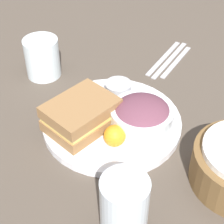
{
  "coord_description": "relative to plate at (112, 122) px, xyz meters",
  "views": [
    {
      "loc": [
        0.36,
        0.46,
        0.54
      ],
      "look_at": [
        0.0,
        0.0,
        0.04
      ],
      "focal_mm": 60.0,
      "sensor_mm": 36.0,
      "label": 1
    }
  ],
  "objects": [
    {
      "name": "spoon",
      "position": [
        -0.28,
        -0.09,
        -0.01
      ],
      "size": [
        0.16,
        0.07,
        0.01
      ],
      "primitive_type": "cube",
      "rotation": [
        0.0,
        0.0,
        3.5
      ],
      "color": "#B2B2B7",
      "rests_on": "ground_plane"
    },
    {
      "name": "drink_glass",
      "position": [
        0.14,
        0.21,
        0.05
      ],
      "size": [
        0.07,
        0.07,
        0.12
      ],
      "primitive_type": "cylinder",
      "color": "silver",
      "rests_on": "ground_plane"
    },
    {
      "name": "knife",
      "position": [
        -0.27,
        -0.1,
        -0.01
      ],
      "size": [
        0.19,
        0.08,
        0.01
      ],
      "primitive_type": "cube",
      "rotation": [
        0.0,
        0.0,
        3.5
      ],
      "color": "#B2B2B7",
      "rests_on": "ground_plane"
    },
    {
      "name": "salad_bowl",
      "position": [
        -0.03,
        0.05,
        0.04
      ],
      "size": [
        0.13,
        0.13,
        0.06
      ],
      "color": "white",
      "rests_on": "plate"
    },
    {
      "name": "plate",
      "position": [
        0.0,
        0.0,
        0.0
      ],
      "size": [
        0.29,
        0.29,
        0.02
      ],
      "primitive_type": "cylinder",
      "color": "silver",
      "rests_on": "ground_plane"
    },
    {
      "name": "sandwich",
      "position": [
        0.06,
        -0.02,
        0.04
      ],
      "size": [
        0.15,
        0.12,
        0.06
      ],
      "color": "olive",
      "rests_on": "plate"
    },
    {
      "name": "ground_plane",
      "position": [
        0.0,
        0.0,
        -0.01
      ],
      "size": [
        4.0,
        4.0,
        0.0
      ],
      "primitive_type": "plane",
      "color": "#4C4238"
    },
    {
      "name": "fork",
      "position": [
        -0.27,
        -0.12,
        -0.01
      ],
      "size": [
        0.18,
        0.08,
        0.01
      ],
      "primitive_type": "cube",
      "rotation": [
        0.0,
        0.0,
        3.5
      ],
      "color": "#B2B2B7",
      "rests_on": "ground_plane"
    },
    {
      "name": "orange_wedge",
      "position": [
        0.04,
        0.06,
        0.03
      ],
      "size": [
        0.04,
        0.04,
        0.04
      ],
      "primitive_type": "sphere",
      "color": "orange",
      "rests_on": "plate"
    },
    {
      "name": "dressing_cup",
      "position": [
        -0.05,
        -0.05,
        0.03
      ],
      "size": [
        0.06,
        0.06,
        0.04
      ],
      "primitive_type": "cylinder",
      "color": "#B7B7BC",
      "rests_on": "plate"
    },
    {
      "name": "water_glass",
      "position": [
        0.02,
        -0.25,
        0.04
      ],
      "size": [
        0.08,
        0.08,
        0.1
      ],
      "primitive_type": "cylinder",
      "color": "silver",
      "rests_on": "ground_plane"
    }
  ]
}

